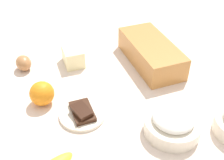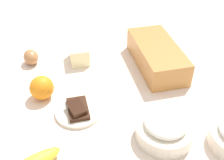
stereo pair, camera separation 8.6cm
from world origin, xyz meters
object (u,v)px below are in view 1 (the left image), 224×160
loaf_pan (151,52)px  butter_block (73,56)px  flour_bowl (173,123)px  orange_fruit (42,93)px  egg_near_butter (24,63)px  chocolate_plate (82,113)px

loaf_pan → butter_block: (-0.09, -0.25, -0.01)m
loaf_pan → flour_bowl: size_ratio=1.92×
loaf_pan → orange_fruit: bearing=-78.5°
egg_near_butter → chocolate_plate: 0.31m
flour_bowl → butter_block: 0.43m
loaf_pan → butter_block: loaf_pan is taller
orange_fruit → butter_block: bearing=142.2°
orange_fruit → chocolate_plate: 0.13m
loaf_pan → egg_near_butter: 0.43m
orange_fruit → egg_near_butter: orange_fruit is taller
butter_block → egg_near_butter: butter_block is taller
egg_near_butter → chocolate_plate: bearing=24.0°
egg_near_butter → butter_block: bearing=82.3°
flour_bowl → orange_fruit: 0.37m
flour_bowl → chocolate_plate: (-0.13, -0.20, -0.02)m
egg_near_butter → chocolate_plate: (0.28, 0.13, -0.01)m
loaf_pan → egg_near_butter: loaf_pan is taller
loaf_pan → chocolate_plate: loaf_pan is taller
butter_block → egg_near_butter: size_ratio=1.42×
loaf_pan → orange_fruit: loaf_pan is taller
butter_block → chocolate_plate: butter_block is taller
flour_bowl → orange_fruit: orange_fruit is taller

